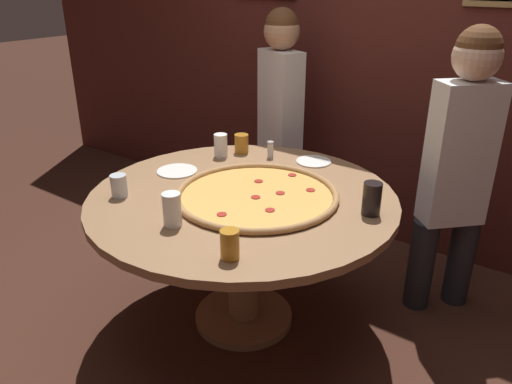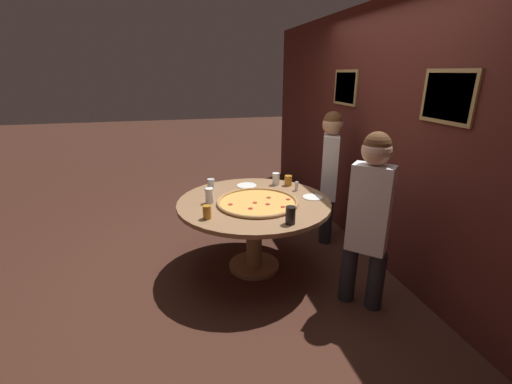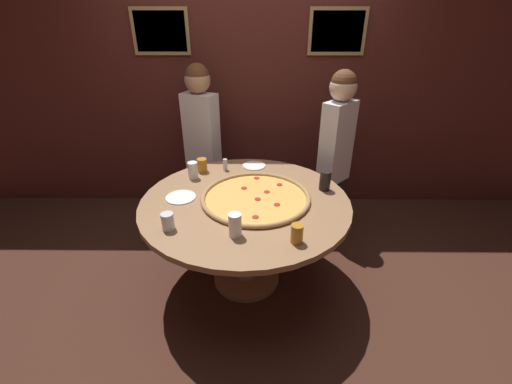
% 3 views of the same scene
% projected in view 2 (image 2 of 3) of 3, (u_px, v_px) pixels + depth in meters
% --- Properties ---
extents(ground_plane, '(24.00, 24.00, 0.00)m').
position_uv_depth(ground_plane, '(254.00, 267.00, 3.58)').
color(ground_plane, '#422319').
extents(back_wall, '(6.40, 0.08, 2.60)m').
position_uv_depth(back_wall, '(383.00, 137.00, 3.44)').
color(back_wall, '#4C1E19').
rests_on(back_wall, ground_plane).
extents(dining_table, '(1.49, 1.49, 0.74)m').
position_uv_depth(dining_table, '(254.00, 214.00, 3.38)').
color(dining_table, '#936B47').
rests_on(dining_table, ground_plane).
extents(giant_pizza, '(0.78, 0.78, 0.03)m').
position_uv_depth(giant_pizza, '(257.00, 202.00, 3.26)').
color(giant_pizza, '#E5A84C').
rests_on(giant_pizza, dining_table).
extents(drink_cup_front_edge, '(0.08, 0.08, 0.13)m').
position_uv_depth(drink_cup_front_edge, '(276.00, 179.00, 3.78)').
color(drink_cup_front_edge, white).
rests_on(drink_cup_front_edge, dining_table).
extents(drink_cup_near_right, '(0.08, 0.08, 0.15)m').
position_uv_depth(drink_cup_near_right, '(290.00, 215.00, 2.80)').
color(drink_cup_near_right, black).
rests_on(drink_cup_near_right, dining_table).
extents(drink_cup_far_left, '(0.08, 0.08, 0.11)m').
position_uv_depth(drink_cup_far_left, '(211.00, 184.00, 3.65)').
color(drink_cup_far_left, silver).
rests_on(drink_cup_far_left, dining_table).
extents(drink_cup_centre_back, '(0.08, 0.08, 0.11)m').
position_uv_depth(drink_cup_centre_back, '(288.00, 181.00, 3.76)').
color(drink_cup_centre_back, '#BC7A23').
rests_on(drink_cup_centre_back, dining_table).
extents(drink_cup_far_right, '(0.07, 0.07, 0.12)m').
position_uv_depth(drink_cup_far_right, '(207.00, 212.00, 2.91)').
color(drink_cup_far_right, '#BC7A23').
rests_on(drink_cup_far_right, dining_table).
extents(drink_cup_beside_pizza, '(0.08, 0.08, 0.15)m').
position_uv_depth(drink_cup_beside_pizza, '(209.00, 196.00, 3.25)').
color(drink_cup_beside_pizza, white).
rests_on(drink_cup_beside_pizza, dining_table).
extents(white_plate_right_side, '(0.22, 0.22, 0.01)m').
position_uv_depth(white_plate_right_side, '(247.00, 186.00, 3.76)').
color(white_plate_right_side, white).
rests_on(white_plate_right_side, dining_table).
extents(white_plate_left_side, '(0.20, 0.20, 0.01)m').
position_uv_depth(white_plate_left_side, '(312.00, 197.00, 3.41)').
color(white_plate_left_side, white).
rests_on(white_plate_left_side, dining_table).
extents(condiment_shaker, '(0.04, 0.04, 0.10)m').
position_uv_depth(condiment_shaker, '(297.00, 186.00, 3.60)').
color(condiment_shaker, silver).
rests_on(condiment_shaker, dining_table).
extents(diner_side_left, '(0.40, 0.28, 1.52)m').
position_uv_depth(diner_side_left, '(329.00, 170.00, 3.92)').
color(diner_side_left, '#232328').
rests_on(diner_side_left, ground_plane).
extents(diner_side_right, '(0.36, 0.37, 1.51)m').
position_uv_depth(diner_side_right, '(369.00, 213.00, 2.75)').
color(diner_side_right, '#232328').
rests_on(diner_side_right, ground_plane).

